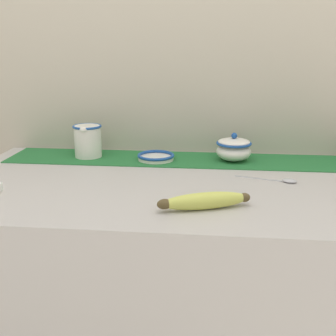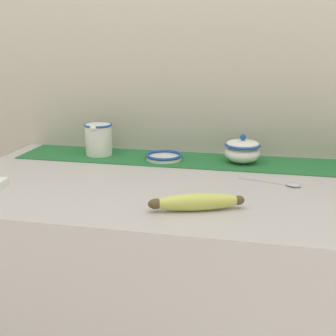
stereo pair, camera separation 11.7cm
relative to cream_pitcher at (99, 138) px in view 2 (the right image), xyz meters
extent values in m
cube|color=#B7B2AD|center=(0.36, -0.24, -0.53)|extent=(1.38, 0.70, 0.93)
cube|color=#B7AD99|center=(0.36, 0.13, 0.21)|extent=(2.18, 0.04, 2.40)
cube|color=#236B33|center=(0.36, 0.00, -0.06)|extent=(1.27, 0.21, 0.00)
cylinder|color=white|center=(0.00, 0.00, 0.00)|extent=(0.09, 0.09, 0.11)
torus|color=#194793|center=(0.00, 0.00, 0.05)|extent=(0.10, 0.10, 0.01)
torus|color=white|center=(0.00, 0.06, 0.00)|extent=(0.06, 0.01, 0.06)
ellipsoid|color=white|center=(0.00, -0.04, 0.04)|extent=(0.03, 0.02, 0.02)
ellipsoid|color=white|center=(0.50, 0.00, -0.03)|extent=(0.12, 0.12, 0.06)
torus|color=#194793|center=(0.50, 0.00, 0.00)|extent=(0.12, 0.12, 0.01)
ellipsoid|color=white|center=(0.50, 0.00, 0.01)|extent=(0.11, 0.11, 0.02)
sphere|color=#194793|center=(0.50, 0.00, 0.03)|extent=(0.02, 0.02, 0.02)
cylinder|color=white|center=(0.24, -0.02, -0.05)|extent=(0.12, 0.12, 0.01)
torus|color=#194793|center=(0.24, -0.02, -0.04)|extent=(0.13, 0.13, 0.01)
ellipsoid|color=#CCD156|center=(0.42, -0.44, -0.04)|extent=(0.22, 0.11, 0.04)
ellipsoid|color=brown|center=(0.32, -0.47, -0.04)|extent=(0.04, 0.04, 0.02)
ellipsoid|color=brown|center=(0.51, -0.41, -0.04)|extent=(0.03, 0.03, 0.02)
cube|color=#B7B7BC|center=(0.56, -0.19, -0.06)|extent=(0.13, 0.04, 0.00)
ellipsoid|color=#B7B7BC|center=(0.65, -0.21, -0.06)|extent=(0.05, 0.04, 0.01)
camera|label=1|loc=(0.42, -1.39, 0.32)|focal=45.00mm
camera|label=2|loc=(0.54, -1.37, 0.32)|focal=45.00mm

